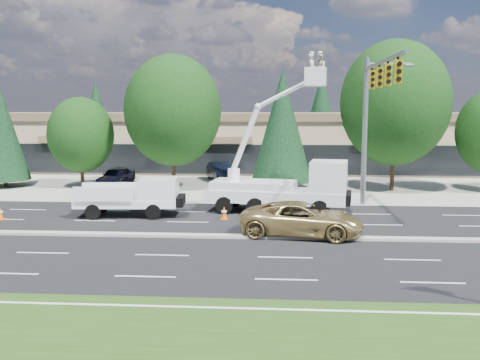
# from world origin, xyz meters

# --- Properties ---
(ground) EXTENTS (140.00, 140.00, 0.00)m
(ground) POSITION_xyz_m (0.00, 0.00, 0.00)
(ground) COLOR black
(ground) RESTS_ON ground
(concrete_apron) EXTENTS (140.00, 22.00, 0.01)m
(concrete_apron) POSITION_xyz_m (0.00, 20.00, 0.01)
(concrete_apron) COLOR #9A988C
(concrete_apron) RESTS_ON ground
(road_median) EXTENTS (120.00, 0.55, 0.12)m
(road_median) POSITION_xyz_m (0.00, 0.00, 0.06)
(road_median) COLOR #9A988C
(road_median) RESTS_ON ground
(strip_mall) EXTENTS (50.40, 15.40, 5.50)m
(strip_mall) POSITION_xyz_m (0.00, 29.97, 2.83)
(strip_mall) COLOR tan
(strip_mall) RESTS_ON ground
(tree_front_b) EXTENTS (3.74, 3.74, 7.37)m
(tree_front_b) POSITION_xyz_m (-16.00, 15.00, 3.95)
(tree_front_b) COLOR #332114
(tree_front_b) RESTS_ON ground
(tree_front_c) EXTENTS (4.90, 4.90, 6.79)m
(tree_front_c) POSITION_xyz_m (-10.00, 15.00, 3.98)
(tree_front_c) COLOR #332114
(tree_front_c) RESTS_ON ground
(tree_front_d) EXTENTS (7.12, 7.12, 9.88)m
(tree_front_d) POSITION_xyz_m (-3.00, 15.00, 5.79)
(tree_front_d) COLOR #332114
(tree_front_d) RESTS_ON ground
(tree_front_e) EXTENTS (4.43, 4.43, 8.73)m
(tree_front_e) POSITION_xyz_m (5.00, 15.00, 4.68)
(tree_front_e) COLOR #332114
(tree_front_e) RESTS_ON ground
(tree_front_f) EXTENTS (7.78, 7.78, 10.80)m
(tree_front_f) POSITION_xyz_m (13.00, 15.00, 6.32)
(tree_front_f) COLOR #332114
(tree_front_f) RESTS_ON ground
(tree_back_a) EXTENTS (4.69, 4.69, 9.24)m
(tree_back_a) POSITION_xyz_m (-18.00, 42.00, 4.96)
(tree_back_a) COLOR #332114
(tree_back_a) RESTS_ON ground
(tree_back_b) EXTENTS (5.62, 5.62, 11.07)m
(tree_back_b) POSITION_xyz_m (-4.00, 42.00, 5.94)
(tree_back_b) COLOR #332114
(tree_back_b) RESTS_ON ground
(tree_back_c) EXTENTS (5.14, 5.14, 10.12)m
(tree_back_c) POSITION_xyz_m (10.00, 42.00, 5.43)
(tree_back_c) COLOR #332114
(tree_back_c) RESTS_ON ground
(tree_back_d) EXTENTS (5.25, 5.25, 10.36)m
(tree_back_d) POSITION_xyz_m (22.00, 42.00, 5.56)
(tree_back_d) COLOR #332114
(tree_back_d) RESTS_ON ground
(signal_mast) EXTENTS (2.76, 10.16, 9.00)m
(signal_mast) POSITION_xyz_m (10.03, 7.04, 6.06)
(signal_mast) COLOR gray
(signal_mast) RESTS_ON ground
(utility_pickup) EXTENTS (5.70, 2.53, 2.13)m
(utility_pickup) POSITION_xyz_m (-3.19, 4.62, 0.88)
(utility_pickup) COLOR white
(utility_pickup) RESTS_ON ground
(bucket_truck) EXTENTS (8.21, 3.61, 9.02)m
(bucket_truck) POSITION_xyz_m (5.31, 6.08, 1.93)
(bucket_truck) COLOR white
(bucket_truck) RESTS_ON ground
(traffic_cone_a) EXTENTS (0.40, 0.40, 0.70)m
(traffic_cone_a) POSITION_xyz_m (-10.16, 3.15, 0.34)
(traffic_cone_a) COLOR #EF6107
(traffic_cone_a) RESTS_ON ground
(traffic_cone_b) EXTENTS (0.40, 0.40, 0.70)m
(traffic_cone_b) POSITION_xyz_m (-2.09, 4.04, 0.34)
(traffic_cone_b) COLOR #EF6107
(traffic_cone_b) RESTS_ON ground
(traffic_cone_c) EXTENTS (0.40, 0.40, 0.70)m
(traffic_cone_c) POSITION_xyz_m (1.82, 4.11, 0.34)
(traffic_cone_c) COLOR #EF6107
(traffic_cone_c) RESTS_ON ground
(minivan) EXTENTS (6.00, 3.41, 1.58)m
(minivan) POSITION_xyz_m (5.83, 0.60, 0.79)
(minivan) COLOR #A78D51
(minivan) RESTS_ON ground
(parked_car_west) EXTENTS (2.40, 4.46, 1.44)m
(parked_car_west) POSITION_xyz_m (-7.77, 16.12, 0.72)
(parked_car_west) COLOR black
(parked_car_west) RESTS_ON ground
(parked_car_east) EXTENTS (2.94, 4.81, 1.50)m
(parked_car_east) POSITION_xyz_m (0.00, 19.63, 0.75)
(parked_car_east) COLOR black
(parked_car_east) RESTS_ON ground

